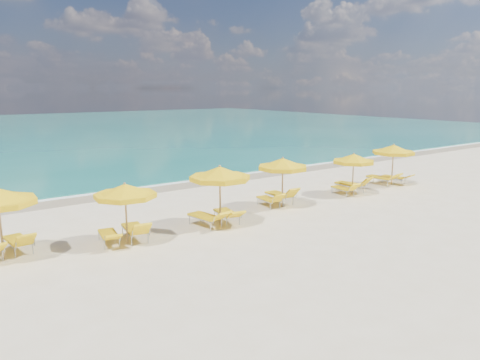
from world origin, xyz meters
TOP-DOWN VIEW (x-y plane):
  - ground_plane at (0.00, 0.00)m, footprint 120.00×120.00m
  - ocean at (0.00, 48.00)m, footprint 120.00×80.00m
  - wet_sand_band at (0.00, 7.40)m, footprint 120.00×2.60m
  - foam_line at (0.00, 8.20)m, footprint 120.00×1.20m
  - whitecap_near at (-6.00, 17.00)m, footprint 14.00×0.36m
  - whitecap_far at (8.00, 24.00)m, footprint 18.00×0.30m
  - umbrella_2 at (-6.32, -0.50)m, footprint 2.62×2.62m
  - umbrella_3 at (-2.48, -0.58)m, footprint 3.05×3.05m
  - umbrella_4 at (1.43, 0.20)m, footprint 3.01×3.01m
  - umbrella_5 at (5.97, -0.00)m, footprint 2.60×2.60m
  - umbrella_6 at (9.61, 0.30)m, footprint 2.94×2.94m
  - lounger_1_right at (-9.55, 0.82)m, footprint 0.78×1.84m
  - lounger_2_left at (-6.86, -0.22)m, footprint 0.86×1.80m
  - lounger_2_right at (-5.93, -0.30)m, footprint 0.92×1.97m
  - lounger_3_left at (-3.02, -0.40)m, footprint 0.92×2.01m
  - lounger_3_right at (-2.04, -0.42)m, footprint 0.95×1.98m
  - lounger_4_left at (0.95, 0.56)m, footprint 0.75×1.69m
  - lounger_4_right at (1.81, 0.79)m, footprint 0.74×1.94m
  - lounger_5_left at (5.52, 0.18)m, footprint 0.70×1.66m
  - lounger_5_right at (6.38, 0.45)m, footprint 0.90×2.00m
  - lounger_6_left at (9.19, 0.69)m, footprint 0.80×2.02m
  - lounger_6_right at (10.13, 0.49)m, footprint 0.91×1.85m

SIDE VIEW (x-z plane):
  - ground_plane at x=0.00m, z-range 0.00..0.00m
  - ocean at x=0.00m, z-range -0.15..0.15m
  - wet_sand_band at x=0.00m, z-range -0.01..0.01m
  - foam_line at x=0.00m, z-range -0.01..0.01m
  - whitecap_near at x=-6.00m, z-range -0.03..0.03m
  - whitecap_far at x=8.00m, z-range -0.03..0.03m
  - lounger_5_left at x=5.52m, z-range -0.18..0.58m
  - lounger_2_left at x=-6.86m, z-range -0.13..0.53m
  - lounger_6_right at x=10.13m, z-range -0.11..0.53m
  - lounger_4_left at x=0.95m, z-range -0.19..0.60m
  - lounger_3_right at x=-2.04m, z-range -0.15..0.60m
  - lounger_1_right at x=-9.55m, z-range -0.20..0.66m
  - lounger_3_left at x=-3.02m, z-range -0.17..0.64m
  - lounger_6_left at x=9.19m, z-range -0.17..0.65m
  - lounger_2_right at x=-5.93m, z-range -0.21..0.69m
  - lounger_4_right at x=1.81m, z-range -0.22..0.70m
  - lounger_5_right at x=6.38m, z-range -0.22..0.71m
  - umbrella_5 at x=5.97m, z-range 0.75..2.89m
  - umbrella_2 at x=-6.32m, z-range 0.76..2.93m
  - umbrella_4 at x=1.43m, z-range 0.81..3.11m
  - umbrella_6 at x=9.61m, z-range 0.82..3.13m
  - umbrella_3 at x=-2.48m, z-range 0.85..3.26m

